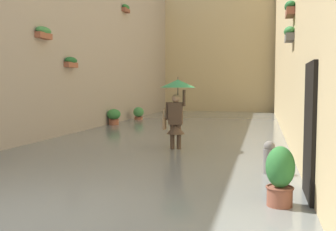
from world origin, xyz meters
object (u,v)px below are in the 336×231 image
Objects in this scene: potted_plant_far_left at (280,179)px; mooring_bollard at (269,161)px; potted_plant_mid_right at (139,114)px; potted_plant_far_right at (114,117)px; person_wading at (177,101)px.

potted_plant_far_left is 1.28× the size of mooring_bollard.
potted_plant_mid_right reaches higher than mooring_bollard.
potted_plant_far_left is 2.09m from mooring_bollard.
mooring_bollard is (0.12, -2.09, -0.13)m from potted_plant_far_left.
potted_plant_mid_right is 12.83m from mooring_bollard.
potted_plant_far_right is at bearing -51.69° from mooring_bollard.
potted_plant_far_right is 10.69m from mooring_bollard.
person_wading reaches higher than potted_plant_mid_right.
mooring_bollard is at bearing 119.78° from potted_plant_mid_right.
potted_plant_far_right is at bearing -57.23° from potted_plant_far_left.
potted_plant_mid_right is 2.76m from potted_plant_far_right.
person_wading is 2.72× the size of mooring_bollard.
potted_plant_far_left is at bearing 93.20° from mooring_bollard.
mooring_bollard is (-6.37, 11.14, -0.04)m from potted_plant_mid_right.
mooring_bollard is (-6.63, 8.39, -0.09)m from potted_plant_far_right.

